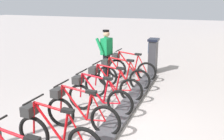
{
  "coord_description": "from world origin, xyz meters",
  "views": [
    {
      "loc": [
        -1.67,
        4.47,
        2.7
      ],
      "look_at": [
        0.5,
        -1.45,
        0.9
      ],
      "focal_mm": 40.62,
      "sensor_mm": 36.0,
      "label": 1
    }
  ],
  "objects_px": {
    "bike_docked_2": "(110,84)",
    "bike_docked_5": "(54,133)",
    "bike_docked_3": "(97,96)",
    "bike_docked_4": "(79,112)",
    "bike_docked_1": "(121,75)",
    "payment_kiosk": "(153,55)",
    "bike_docked_0": "(129,67)",
    "worker_near_rack": "(106,52)"
  },
  "relations": [
    {
      "from": "bike_docked_1",
      "to": "bike_docked_5",
      "type": "distance_m",
      "value": 3.7
    },
    {
      "from": "bike_docked_3",
      "to": "worker_near_rack",
      "type": "relative_size",
      "value": 1.04
    },
    {
      "from": "bike_docked_2",
      "to": "bike_docked_1",
      "type": "bearing_deg",
      "value": -90.0
    },
    {
      "from": "bike_docked_0",
      "to": "bike_docked_1",
      "type": "xyz_separation_m",
      "value": [
        0.0,
        0.93,
        0.0
      ]
    },
    {
      "from": "bike_docked_3",
      "to": "bike_docked_0",
      "type": "bearing_deg",
      "value": -90.0
    },
    {
      "from": "bike_docked_0",
      "to": "payment_kiosk",
      "type": "bearing_deg",
      "value": -117.05
    },
    {
      "from": "payment_kiosk",
      "to": "bike_docked_4",
      "type": "bearing_deg",
      "value": 83.24
    },
    {
      "from": "bike_docked_0",
      "to": "bike_docked_2",
      "type": "height_order",
      "value": "same"
    },
    {
      "from": "bike_docked_0",
      "to": "bike_docked_4",
      "type": "xyz_separation_m",
      "value": [
        0.0,
        3.7,
        0.0
      ]
    },
    {
      "from": "bike_docked_3",
      "to": "bike_docked_4",
      "type": "relative_size",
      "value": 1.0
    },
    {
      "from": "bike_docked_1",
      "to": "bike_docked_4",
      "type": "height_order",
      "value": "same"
    },
    {
      "from": "payment_kiosk",
      "to": "bike_docked_4",
      "type": "xyz_separation_m",
      "value": [
        0.57,
        4.82,
        -0.24
      ]
    },
    {
      "from": "bike_docked_4",
      "to": "bike_docked_5",
      "type": "distance_m",
      "value": 0.93
    },
    {
      "from": "payment_kiosk",
      "to": "bike_docked_0",
      "type": "bearing_deg",
      "value": 62.95
    },
    {
      "from": "bike_docked_0",
      "to": "bike_docked_5",
      "type": "relative_size",
      "value": 1.0
    },
    {
      "from": "bike_docked_4",
      "to": "bike_docked_3",
      "type": "bearing_deg",
      "value": -90.0
    },
    {
      "from": "bike_docked_1",
      "to": "bike_docked_5",
      "type": "xyz_separation_m",
      "value": [
        0.0,
        3.7,
        0.0
      ]
    },
    {
      "from": "bike_docked_2",
      "to": "bike_docked_4",
      "type": "xyz_separation_m",
      "value": [
        0.0,
        1.85,
        0.0
      ]
    },
    {
      "from": "bike_docked_2",
      "to": "worker_near_rack",
      "type": "height_order",
      "value": "worker_near_rack"
    },
    {
      "from": "bike_docked_1",
      "to": "bike_docked_3",
      "type": "bearing_deg",
      "value": 90.0
    },
    {
      "from": "bike_docked_5",
      "to": "worker_near_rack",
      "type": "relative_size",
      "value": 1.04
    },
    {
      "from": "bike_docked_5",
      "to": "bike_docked_3",
      "type": "bearing_deg",
      "value": -90.0
    },
    {
      "from": "worker_near_rack",
      "to": "bike_docked_3",
      "type": "bearing_deg",
      "value": 106.84
    },
    {
      "from": "bike_docked_1",
      "to": "bike_docked_5",
      "type": "bearing_deg",
      "value": 90.0
    },
    {
      "from": "bike_docked_2",
      "to": "bike_docked_5",
      "type": "height_order",
      "value": "same"
    },
    {
      "from": "bike_docked_1",
      "to": "bike_docked_2",
      "type": "relative_size",
      "value": 1.0
    },
    {
      "from": "bike_docked_3",
      "to": "bike_docked_4",
      "type": "distance_m",
      "value": 0.93
    },
    {
      "from": "bike_docked_2",
      "to": "worker_near_rack",
      "type": "bearing_deg",
      "value": -65.67
    },
    {
      "from": "bike_docked_0",
      "to": "bike_docked_3",
      "type": "relative_size",
      "value": 1.0
    },
    {
      "from": "bike_docked_0",
      "to": "worker_near_rack",
      "type": "xyz_separation_m",
      "value": [
        0.85,
        -0.02,
        0.48
      ]
    },
    {
      "from": "bike_docked_2",
      "to": "bike_docked_3",
      "type": "distance_m",
      "value": 0.93
    },
    {
      "from": "bike_docked_5",
      "to": "worker_near_rack",
      "type": "xyz_separation_m",
      "value": [
        0.85,
        -4.65,
        0.48
      ]
    },
    {
      "from": "bike_docked_0",
      "to": "worker_near_rack",
      "type": "relative_size",
      "value": 1.04
    },
    {
      "from": "payment_kiosk",
      "to": "bike_docked_5",
      "type": "height_order",
      "value": "payment_kiosk"
    },
    {
      "from": "payment_kiosk",
      "to": "bike_docked_1",
      "type": "bearing_deg",
      "value": 74.38
    },
    {
      "from": "bike_docked_3",
      "to": "bike_docked_4",
      "type": "height_order",
      "value": "same"
    },
    {
      "from": "bike_docked_5",
      "to": "bike_docked_1",
      "type": "bearing_deg",
      "value": -90.0
    },
    {
      "from": "bike_docked_1",
      "to": "worker_near_rack",
      "type": "relative_size",
      "value": 1.04
    },
    {
      "from": "bike_docked_2",
      "to": "worker_near_rack",
      "type": "relative_size",
      "value": 1.04
    },
    {
      "from": "payment_kiosk",
      "to": "bike_docked_0",
      "type": "distance_m",
      "value": 1.28
    },
    {
      "from": "payment_kiosk",
      "to": "bike_docked_3",
      "type": "height_order",
      "value": "payment_kiosk"
    },
    {
      "from": "bike_docked_3",
      "to": "worker_near_rack",
      "type": "distance_m",
      "value": 2.96
    }
  ]
}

